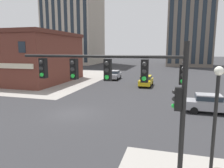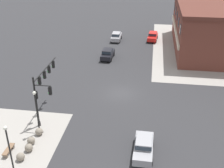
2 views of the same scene
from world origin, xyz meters
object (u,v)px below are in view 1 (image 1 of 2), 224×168
(street_lamp_corner_near, at_px, (215,113))
(car_main_mid, at_px, (115,74))
(traffic_signal_main, at_px, (137,89))
(car_main_southbound_near, at_px, (146,80))
(car_main_northbound_far, at_px, (209,103))

(street_lamp_corner_near, relative_size, car_main_mid, 1.13)
(street_lamp_corner_near, height_order, car_main_mid, street_lamp_corner_near)
(traffic_signal_main, height_order, car_main_mid, traffic_signal_main)
(car_main_southbound_near, height_order, car_main_mid, same)
(street_lamp_corner_near, height_order, car_main_southbound_near, street_lamp_corner_near)
(car_main_southbound_near, xyz_separation_m, car_main_mid, (-6.57, 5.96, 0.00))
(street_lamp_corner_near, relative_size, car_main_northbound_far, 1.14)
(street_lamp_corner_near, distance_m, car_main_mid, 31.58)
(car_main_northbound_far, height_order, car_main_mid, same)
(car_main_mid, bearing_deg, street_lamp_corner_near, -67.91)
(street_lamp_corner_near, height_order, car_main_northbound_far, street_lamp_corner_near)
(car_main_northbound_far, bearing_deg, street_lamp_corner_near, -98.89)
(traffic_signal_main, relative_size, car_main_northbound_far, 1.61)
(traffic_signal_main, xyz_separation_m, street_lamp_corner_near, (3.06, 0.36, -0.86))
(car_main_northbound_far, height_order, car_main_southbound_near, same)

